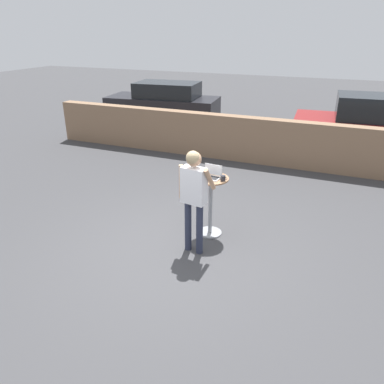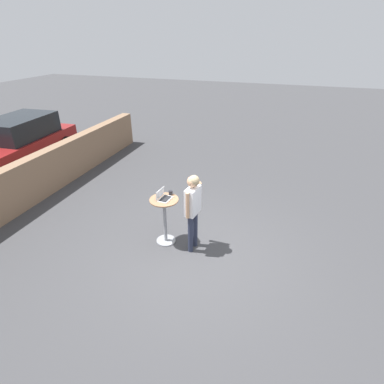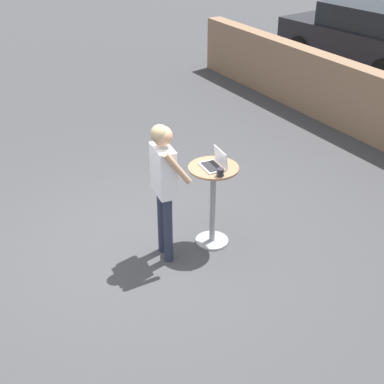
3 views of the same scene
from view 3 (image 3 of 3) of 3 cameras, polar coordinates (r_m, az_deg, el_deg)
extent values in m
plane|color=#3D3D3F|center=(6.80, -4.86, -5.99)|extent=(50.00, 50.00, 0.00)
cylinder|color=gray|center=(6.90, 2.14, -5.19)|extent=(0.42, 0.42, 0.03)
cylinder|color=gray|center=(6.61, 2.22, -1.46)|extent=(0.07, 0.07, 1.02)
cylinder|color=#8C6647|center=(6.36, 2.31, 2.59)|extent=(0.61, 0.61, 0.02)
cube|color=silver|center=(6.33, 2.10, 2.70)|extent=(0.34, 0.25, 0.02)
cube|color=black|center=(6.33, 2.10, 2.78)|extent=(0.30, 0.20, 0.00)
cube|color=silver|center=(6.33, 3.09, 3.75)|extent=(0.32, 0.07, 0.19)
cube|color=white|center=(6.33, 3.04, 3.74)|extent=(0.30, 0.05, 0.17)
cylinder|color=#232328|center=(6.13, 3.03, 2.10)|extent=(0.08, 0.08, 0.09)
torus|color=#232328|center=(6.09, 3.31, 1.91)|extent=(0.04, 0.01, 0.04)
cylinder|color=#282D42|center=(6.51, -3.21, -3.05)|extent=(0.11, 0.11, 0.88)
cylinder|color=#282D42|center=(6.34, -2.57, -4.03)|extent=(0.11, 0.11, 0.88)
cube|color=silver|center=(6.05, -3.07, 2.27)|extent=(0.42, 0.25, 0.58)
sphere|color=tan|center=(5.87, -3.18, 5.99)|extent=(0.23, 0.23, 0.23)
sphere|color=#9E8966|center=(5.85, -3.46, 6.20)|extent=(0.21, 0.21, 0.21)
cylinder|color=tan|center=(6.24, -3.78, 3.30)|extent=(0.07, 0.07, 0.55)
cylinder|color=tan|center=(5.83, -1.57, 2.54)|extent=(0.12, 0.33, 0.43)
cube|color=black|center=(14.36, 17.59, 15.06)|extent=(4.33, 2.07, 0.71)
cube|color=black|center=(14.11, 18.68, 17.28)|extent=(2.44, 1.68, 0.55)
cylinder|color=black|center=(14.64, 11.38, 14.79)|extent=(0.65, 0.29, 0.63)
cylinder|color=black|center=(15.79, 15.38, 15.41)|extent=(0.65, 0.29, 0.63)
cylinder|color=black|center=(13.11, 19.77, 11.90)|extent=(0.65, 0.29, 0.63)
camera|label=1|loc=(3.74, -70.12, 1.13)|focal=35.00mm
camera|label=2|loc=(9.73, -29.11, 27.55)|focal=28.00mm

